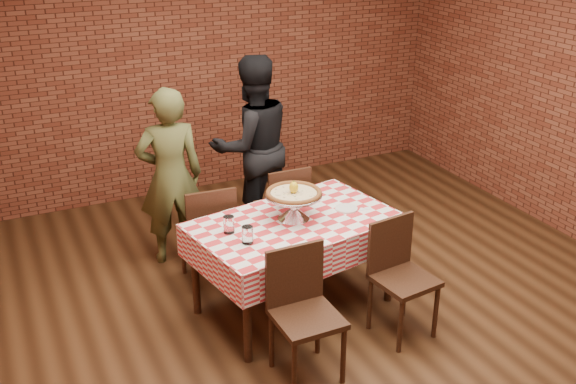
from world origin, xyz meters
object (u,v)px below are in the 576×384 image
Objects in this scene: chair_far_right at (282,209)px; diner_olive at (170,177)px; table at (294,265)px; chair_near_left at (307,319)px; diner_black at (252,146)px; condiment_caddy at (283,196)px; water_glass_right at (229,225)px; chair_far_left at (207,232)px; pizza at (294,194)px; pizza_stand at (294,206)px; water_glass_left at (247,235)px; chair_near_right at (405,282)px.

diner_olive is (-0.90, 0.32, 0.35)m from chair_far_right.
table is 0.95× the size of diner_olive.
chair_near_left is 0.52× the size of diner_black.
condiment_caddy is 0.73m from chair_far_right.
chair_far_right is at bearing 45.92° from water_glass_right.
table is 1.68× the size of chair_far_left.
pizza is 1.39m from diner_black.
pizza_stand reaches higher than condiment_caddy.
chair_near_left is (-0.33, -1.08, -0.38)m from condiment_caddy.
diner_black is at bearing -130.61° from chair_far_left.
chair_near_left is (0.17, -0.60, -0.37)m from water_glass_left.
pizza_stand is (0.01, 0.04, 0.48)m from table.
diner_black is (0.86, 0.24, 0.07)m from diner_olive.
table is at bearing 128.51° from chair_far_left.
water_glass_left is 0.22m from water_glass_right.
table is 0.66m from water_glass_left.
diner_black is at bearing 76.11° from chair_near_left.
water_glass_left is 1.33m from chair_far_right.
pizza_stand is at bearing 125.64° from diner_olive.
water_glass_right is 0.92m from chair_near_left.
diner_olive reaches higher than chair_far_left.
chair_far_right is (0.57, 1.64, -0.01)m from chair_near_left.
pizza is 3.30× the size of water_glass_right.
condiment_caddy is 1.10m from diner_olive.
water_glass_left is at bearing 95.05° from chair_far_left.
pizza_stand is 0.50× the size of chair_far_right.
pizza is at bearing 130.88° from chair_far_left.
diner_black is (0.70, 1.59, 0.04)m from water_glass_left.
chair_near_right is 2.13m from diner_black.
pizza_stand is 0.49× the size of chair_near_left.
pizza is 0.47× the size of chair_far_left.
chair_near_right is at bearing -60.22° from condiment_caddy.
chair_far_left is (-0.48, 0.64, -0.41)m from pizza_stand.
diner_olive is at bearing 96.92° from water_glass_left.
chair_near_right is at bearing -24.91° from water_glass_left.
chair_near_left is at bearing -109.89° from pizza_stand.
condiment_caddy is at bearing 83.36° from pizza_stand.
diner_black reaches higher than water_glass_right.
chair_far_left is (-0.51, 0.39, -0.39)m from condiment_caddy.
diner_black reaches higher than pizza_stand.
table is 0.87m from chair_near_right.
water_glass_right is at bearing -178.16° from pizza_stand.
water_glass_right is at bearing -153.54° from condiment_caddy.
pizza reaches higher than water_glass_left.
condiment_caddy is at bearing 111.63° from chair_near_right.
water_glass_right is at bearing 101.60° from diner_olive.
chair_near_left is at bearing 73.45° from diner_black.
condiment_caddy is 0.09× the size of diner_black.
water_glass_left and water_glass_right have the same top height.
water_glass_right reaches higher than chair_far_right.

